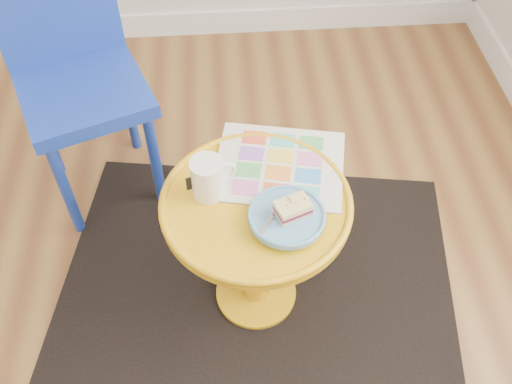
{
  "coord_description": "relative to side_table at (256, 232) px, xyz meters",
  "views": [
    {
      "loc": [
        0.71,
        -0.48,
        1.68
      ],
      "look_at": [
        0.78,
        0.48,
        0.53
      ],
      "focal_mm": 40.0,
      "sensor_mm": 36.0,
      "label": 1
    }
  ],
  "objects": [
    {
      "name": "newspaper",
      "position": [
        0.08,
        0.12,
        0.14
      ],
      "size": [
        0.41,
        0.37,
        0.01
      ],
      "primitive_type": "cube",
      "rotation": [
        0.0,
        0.0,
        -0.21
      ],
      "color": "silver",
      "rests_on": "side_table"
    },
    {
      "name": "chair",
      "position": [
        -0.55,
        0.6,
        0.16
      ],
      "size": [
        0.51,
        0.51,
        0.9
      ],
      "rotation": [
        0.0,
        0.0,
        0.37
      ],
      "color": "#1936A5",
      "rests_on": "ground"
    },
    {
      "name": "cake_slice",
      "position": [
        0.09,
        -0.07,
        0.19
      ],
      "size": [
        0.1,
        0.09,
        0.04
      ],
      "rotation": [
        0.0,
        0.0,
        0.37
      ],
      "color": "#D3BC8C",
      "rests_on": "plate"
    },
    {
      "name": "fork",
      "position": [
        0.04,
        -0.07,
        0.17
      ],
      "size": [
        0.09,
        0.13,
        0.0
      ],
      "rotation": [
        0.0,
        0.0,
        -0.59
      ],
      "color": "silver",
      "rests_on": "plate"
    },
    {
      "name": "mug",
      "position": [
        -0.12,
        0.04,
        0.2
      ],
      "size": [
        0.12,
        0.09,
        0.12
      ],
      "rotation": [
        0.0,
        0.0,
        0.31
      ],
      "color": "white",
      "rests_on": "side_table"
    },
    {
      "name": "plate",
      "position": [
        0.07,
        -0.07,
        0.16
      ],
      "size": [
        0.2,
        0.2,
        0.02
      ],
      "color": "#5E99C7",
      "rests_on": "newspaper"
    },
    {
      "name": "rug",
      "position": [
        0.0,
        -0.0,
        -0.35
      ],
      "size": [
        1.46,
        1.29,
        0.01
      ],
      "primitive_type": "cube",
      "rotation": [
        0.0,
        0.0,
        -0.16
      ],
      "color": "black",
      "rests_on": "ground"
    },
    {
      "name": "side_table",
      "position": [
        0.0,
        0.0,
        0.0
      ],
      "size": [
        0.52,
        0.52,
        0.49
      ],
      "color": "gold",
      "rests_on": "ground"
    }
  ]
}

